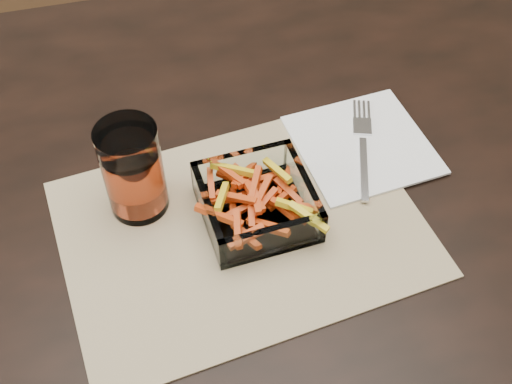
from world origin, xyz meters
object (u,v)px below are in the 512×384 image
glass_bowl (257,204)px  tumbler (133,173)px  fork (363,144)px  dining_table (281,195)px

glass_bowl → tumbler: (-0.14, 0.06, 0.04)m
glass_bowl → fork: glass_bowl is taller
dining_table → glass_bowl: size_ratio=11.11×
glass_bowl → fork: (0.18, 0.08, -0.02)m
fork → tumbler: bearing=-156.8°
glass_bowl → tumbler: 0.16m
tumbler → dining_table: bearing=10.1°
dining_table → glass_bowl: bearing=-124.1°
tumbler → fork: bearing=4.0°
dining_table → glass_bowl: 0.16m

